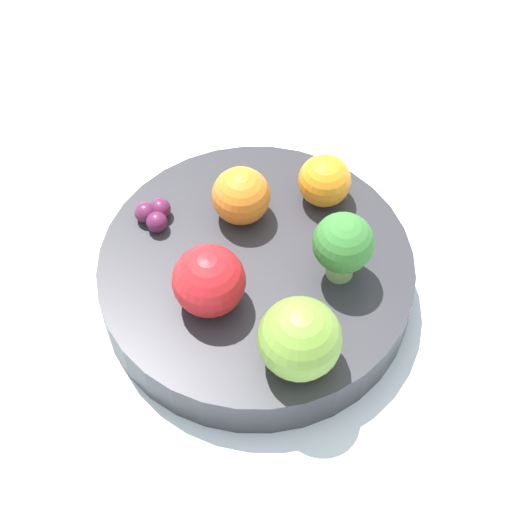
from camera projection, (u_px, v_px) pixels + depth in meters
ground_plane at (256, 306)px, 0.69m from camera, size 6.00×6.00×0.00m
table_surface at (256, 299)px, 0.68m from camera, size 1.20×1.20×0.02m
bowl at (256, 278)px, 0.65m from camera, size 0.24×0.24×0.04m
broccoli at (343, 245)px, 0.60m from camera, size 0.04×0.04×0.06m
apple_red at (209, 281)px, 0.60m from camera, size 0.05×0.05×0.05m
apple_green at (300, 339)px, 0.57m from camera, size 0.06×0.06×0.06m
orange_front at (241, 196)px, 0.65m from camera, size 0.04×0.04×0.04m
orange_back at (325, 181)px, 0.66m from camera, size 0.04×0.04×0.04m
grape_cluster at (154, 214)px, 0.66m from camera, size 0.03×0.03×0.02m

